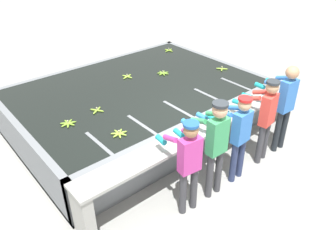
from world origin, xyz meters
TOP-DOWN VIEW (x-y plane):
  - ground_plane at (0.00, 0.00)m, footprint 80.00×80.00m
  - wash_tank at (0.00, 2.25)m, footprint 5.01×3.64m
  - work_ledge at (0.00, 0.23)m, footprint 5.01×0.45m
  - worker_0 at (-0.97, -0.31)m, footprint 0.47×0.73m
  - worker_1 at (-0.43, -0.33)m, footprint 0.42×0.73m
  - worker_2 at (0.14, -0.33)m, footprint 0.42×0.72m
  - worker_3 at (0.89, -0.31)m, footprint 0.47×0.74m
  - worker_4 at (1.45, -0.32)m, footprint 0.43×0.73m
  - banana_bunch_floating_0 at (0.84, 2.40)m, footprint 0.28×0.27m
  - banana_bunch_floating_1 at (0.11, 2.77)m, footprint 0.28×0.28m
  - banana_bunch_floating_2 at (-1.78, 1.80)m, footprint 0.28×0.28m
  - banana_bunch_floating_3 at (-1.29, 0.97)m, footprint 0.28×0.27m
  - banana_bunch_floating_4 at (1.96, 3.48)m, footprint 0.28×0.28m
  - banana_bunch_floating_5 at (2.06, 1.69)m, footprint 0.24×0.24m
  - banana_bunch_floating_6 at (-1.17, 1.88)m, footprint 0.26×0.26m
  - knife_0 at (2.11, 0.25)m, footprint 0.31×0.21m

SIDE VIEW (x-z plane):
  - ground_plane at x=0.00m, z-range 0.00..0.00m
  - wash_tank at x=0.00m, z-range -0.01..0.85m
  - work_ledge at x=0.00m, z-range 0.20..1.05m
  - knife_0 at x=2.11m, z-range 0.86..0.88m
  - banana_bunch_floating_0 at x=0.84m, z-range 0.84..0.91m
  - banana_bunch_floating_2 at x=-1.78m, z-range 0.84..0.91m
  - banana_bunch_floating_3 at x=-1.29m, z-range 0.84..0.91m
  - banana_bunch_floating_1 at x=0.11m, z-range 0.84..0.91m
  - banana_bunch_floating_4 at x=1.96m, z-range 0.84..0.91m
  - banana_bunch_floating_5 at x=2.06m, z-range 0.84..0.91m
  - banana_bunch_floating_6 at x=-1.17m, z-range 0.84..0.91m
  - worker_2 at x=0.14m, z-range 0.16..1.72m
  - worker_0 at x=-0.97m, z-range 0.16..1.73m
  - worker_3 at x=0.89m, z-range 0.17..1.77m
  - worker_1 at x=-0.43m, z-range 0.18..1.86m
  - worker_4 at x=1.45m, z-range 0.18..1.90m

